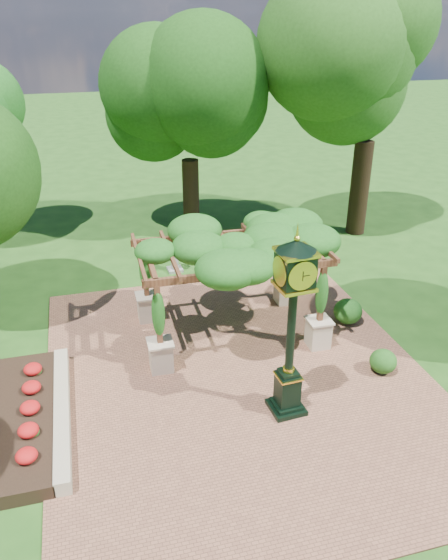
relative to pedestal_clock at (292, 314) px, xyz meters
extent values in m
plane|color=#1E4714|center=(-0.74, 0.65, -2.76)|extent=(120.00, 120.00, 0.00)
cube|color=brown|center=(-0.74, 1.65, -2.74)|extent=(10.00, 12.00, 0.04)
cube|color=#C6B793|center=(-5.34, 1.15, -2.56)|extent=(0.35, 5.00, 0.40)
cube|color=red|center=(-6.24, 1.15, -2.58)|extent=(1.50, 5.00, 0.36)
cube|color=black|center=(0.00, 0.00, -2.66)|extent=(0.86, 0.86, 0.12)
cube|color=black|center=(0.00, 0.00, -2.12)|extent=(0.54, 0.54, 0.91)
cube|color=yellow|center=(0.00, 0.00, -1.71)|extent=(0.60, 0.60, 0.04)
cylinder|color=black|center=(0.00, 0.00, -0.40)|extent=(0.22, 0.22, 2.32)
cube|color=black|center=(0.00, 0.00, 1.12)|extent=(0.75, 0.75, 0.71)
cylinder|color=white|center=(0.02, -0.36, 1.12)|extent=(0.61, 0.07, 0.61)
cone|color=black|center=(0.00, 0.00, 1.67)|extent=(0.97, 0.97, 0.25)
sphere|color=yellow|center=(0.00, 0.00, 1.82)|extent=(0.14, 0.14, 0.14)
cube|color=beige|center=(-2.70, 2.50, -2.31)|extent=(0.61, 0.61, 0.83)
cube|color=brown|center=(-2.70, 2.50, -0.99)|extent=(0.15, 0.15, 1.71)
cube|color=beige|center=(1.92, 2.45, -2.31)|extent=(0.61, 0.61, 0.83)
cube|color=brown|center=(1.92, 2.45, -0.99)|extent=(0.15, 0.15, 1.71)
cube|color=beige|center=(-2.67, 5.27, -2.31)|extent=(0.61, 0.61, 0.83)
cube|color=brown|center=(-2.67, 5.27, -0.99)|extent=(0.15, 0.15, 1.71)
cube|color=beige|center=(1.95, 5.22, -2.31)|extent=(0.61, 0.61, 0.83)
cube|color=brown|center=(1.95, 5.22, -0.99)|extent=(0.15, 0.15, 1.71)
cube|color=brown|center=(-0.39, 2.47, -0.07)|extent=(5.35, 0.19, 0.20)
cube|color=brown|center=(-0.36, 5.24, -0.07)|extent=(5.35, 0.19, 0.20)
ellipsoid|color=#1D5418|center=(-0.37, 3.86, 0.18)|extent=(5.39, 3.38, 0.92)
cube|color=gray|center=(-1.16, 8.70, -2.71)|extent=(0.57, 0.57, 0.10)
cylinder|color=gray|center=(-1.16, 8.70, -2.26)|extent=(0.29, 0.29, 0.90)
cylinder|color=gray|center=(-1.16, 8.70, -1.79)|extent=(0.54, 0.54, 0.05)
ellipsoid|color=#1F5016|center=(3.09, 0.80, -2.39)|extent=(0.84, 0.84, 0.66)
ellipsoid|color=#1F5618|center=(3.36, 3.43, -2.32)|extent=(0.92, 0.92, 0.80)
ellipsoid|color=#275719|center=(2.62, 7.32, -2.37)|extent=(0.81, 0.81, 0.72)
cylinder|color=#311E13|center=(0.38, 12.82, -1.19)|extent=(0.72, 0.72, 3.15)
ellipsoid|color=#173F0F|center=(0.38, 12.82, 2.88)|extent=(4.67, 4.67, 4.98)
cylinder|color=black|center=(7.33, 10.55, -0.75)|extent=(0.81, 0.81, 4.03)
ellipsoid|color=#244F16|center=(7.33, 10.55, 4.44)|extent=(5.51, 5.51, 6.36)
camera|label=1|loc=(-4.28, -9.88, 6.15)|focal=35.00mm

